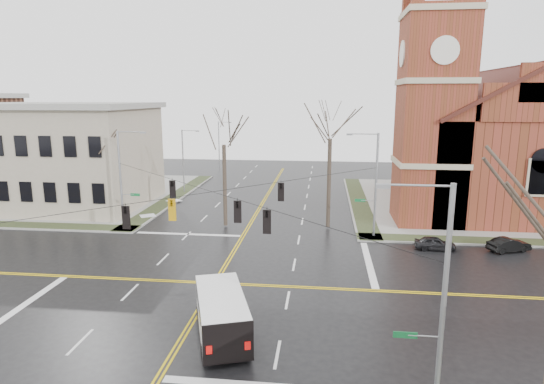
# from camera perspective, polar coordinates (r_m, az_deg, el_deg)

# --- Properties ---
(ground) EXTENTS (120.00, 120.00, 0.00)m
(ground) POSITION_cam_1_polar(r_m,az_deg,el_deg) (30.94, -7.18, -11.28)
(ground) COLOR black
(ground) RESTS_ON ground
(sidewalks) EXTENTS (80.00, 80.00, 0.17)m
(sidewalks) POSITION_cam_1_polar(r_m,az_deg,el_deg) (30.91, -7.18, -11.15)
(sidewalks) COLOR gray
(sidewalks) RESTS_ON ground
(road_markings) EXTENTS (100.00, 100.00, 0.01)m
(road_markings) POSITION_cam_1_polar(r_m,az_deg,el_deg) (30.94, -7.18, -11.27)
(road_markings) COLOR gold
(road_markings) RESTS_ON ground
(church) EXTENTS (24.28, 27.48, 27.50)m
(church) POSITION_cam_1_polar(r_m,az_deg,el_deg) (55.44, 25.44, 6.89)
(church) COLOR brown
(church) RESTS_ON ground
(civic_building_a) EXTENTS (18.00, 14.00, 11.00)m
(civic_building_a) POSITION_cam_1_polar(r_m,az_deg,el_deg) (56.13, -24.65, 3.99)
(civic_building_a) COLOR gray
(civic_building_a) RESTS_ON ground
(signal_pole_ne) EXTENTS (2.75, 0.22, 9.00)m
(signal_pole_ne) POSITION_cam_1_polar(r_m,az_deg,el_deg) (39.99, 12.67, 1.24)
(signal_pole_ne) COLOR gray
(signal_pole_ne) RESTS_ON ground
(signal_pole_nw) EXTENTS (2.75, 0.22, 9.00)m
(signal_pole_nw) POSITION_cam_1_polar(r_m,az_deg,el_deg) (43.77, -18.28, 1.82)
(signal_pole_nw) COLOR gray
(signal_pole_nw) RESTS_ON ground
(signal_pole_se) EXTENTS (2.75, 0.22, 9.00)m
(signal_pole_se) POSITION_cam_1_polar(r_m,az_deg,el_deg) (18.14, 20.25, -12.11)
(signal_pole_se) COLOR gray
(signal_pole_se) RESTS_ON ground
(span_wires) EXTENTS (23.02, 23.02, 0.03)m
(span_wires) POSITION_cam_1_polar(r_m,az_deg,el_deg) (29.09, -7.49, 0.03)
(span_wires) COLOR black
(span_wires) RESTS_ON ground
(traffic_signals) EXTENTS (8.21, 8.26, 1.30)m
(traffic_signals) POSITION_cam_1_polar(r_m,az_deg,el_deg) (28.62, -7.77, -1.71)
(traffic_signals) COLOR black
(traffic_signals) RESTS_ON ground
(streetlight_north_a) EXTENTS (2.30, 0.20, 8.00)m
(streetlight_north_a) POSITION_cam_1_polar(r_m,az_deg,el_deg) (58.84, -10.97, 4.15)
(streetlight_north_a) COLOR gray
(streetlight_north_a) RESTS_ON ground
(streetlight_north_b) EXTENTS (2.30, 0.20, 8.00)m
(streetlight_north_b) POSITION_cam_1_polar(r_m,az_deg,el_deg) (78.02, -6.57, 6.12)
(streetlight_north_b) COLOR gray
(streetlight_north_b) RESTS_ON ground
(cargo_van) EXTENTS (4.10, 6.37, 2.27)m
(cargo_van) POSITION_cam_1_polar(r_m,az_deg,el_deg) (24.26, -6.42, -14.54)
(cargo_van) COLOR white
(cargo_van) RESTS_ON ground
(parked_car_a) EXTENTS (3.27, 1.48, 1.09)m
(parked_car_a) POSITION_cam_1_polar(r_m,az_deg,el_deg) (39.11, 19.78, -6.07)
(parked_car_a) COLOR black
(parked_car_a) RESTS_ON ground
(parked_car_b) EXTENTS (3.62, 2.34, 1.13)m
(parked_car_b) POSITION_cam_1_polar(r_m,az_deg,el_deg) (41.04, 27.59, -5.89)
(parked_car_b) COLOR black
(parked_car_b) RESTS_ON ground
(tree_nw_far) EXTENTS (4.00, 4.00, 10.23)m
(tree_nw_far) POSITION_cam_1_polar(r_m,az_deg,el_deg) (46.76, -20.66, 5.32)
(tree_nw_far) COLOR #342921
(tree_nw_far) RESTS_ON ground
(tree_nw_near) EXTENTS (4.00, 4.00, 11.48)m
(tree_nw_near) POSITION_cam_1_polar(r_m,az_deg,el_deg) (42.10, -6.07, 6.59)
(tree_nw_near) COLOR #342921
(tree_nw_near) RESTS_ON ground
(tree_ne) EXTENTS (4.00, 4.00, 12.41)m
(tree_ne) POSITION_cam_1_polar(r_m,az_deg,el_deg) (41.55, 7.32, 7.41)
(tree_ne) COLOR #342921
(tree_ne) RESTS_ON ground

